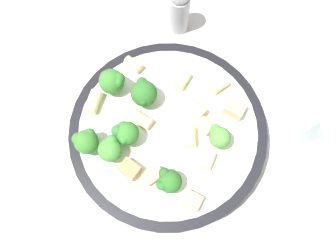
# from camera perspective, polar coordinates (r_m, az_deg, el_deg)

# --- Properties ---
(ground_plane) EXTENTS (2.00, 2.00, 0.00)m
(ground_plane) POSITION_cam_1_polar(r_m,az_deg,el_deg) (0.46, -0.00, -2.06)
(ground_plane) COLOR beige
(pasta_bowl) EXTENTS (0.25, 0.25, 0.04)m
(pasta_bowl) POSITION_cam_1_polar(r_m,az_deg,el_deg) (0.43, -0.00, -1.17)
(pasta_bowl) COLOR black
(pasta_bowl) RESTS_ON ground_plane
(broccoli_floret_0) EXTENTS (0.03, 0.03, 0.04)m
(broccoli_floret_0) POSITION_cam_1_polar(r_m,az_deg,el_deg) (0.40, -14.09, -2.54)
(broccoli_floret_0) COLOR #9EC175
(broccoli_floret_0) RESTS_ON pasta_bowl
(broccoli_floret_1) EXTENTS (0.03, 0.03, 0.03)m
(broccoli_floret_1) POSITION_cam_1_polar(r_m,az_deg,el_deg) (0.40, -9.98, -3.99)
(broccoli_floret_1) COLOR #9EC175
(broccoli_floret_1) RESTS_ON pasta_bowl
(broccoli_floret_2) EXTENTS (0.03, 0.03, 0.03)m
(broccoli_floret_2) POSITION_cam_1_polar(r_m,az_deg,el_deg) (0.38, 0.09, -9.61)
(broccoli_floret_2) COLOR #93B766
(broccoli_floret_2) RESTS_ON pasta_bowl
(broccoli_floret_3) EXTENTS (0.03, 0.03, 0.04)m
(broccoli_floret_3) POSITION_cam_1_polar(r_m,az_deg,el_deg) (0.40, -7.36, -1.20)
(broccoli_floret_3) COLOR #93B766
(broccoli_floret_3) RESTS_ON pasta_bowl
(broccoli_floret_4) EXTENTS (0.03, 0.03, 0.03)m
(broccoli_floret_4) POSITION_cam_1_polar(r_m,az_deg,el_deg) (0.40, 8.81, -1.73)
(broccoli_floret_4) COLOR #93B766
(broccoli_floret_4) RESTS_ON pasta_bowl
(broccoli_floret_5) EXTENTS (0.03, 0.03, 0.04)m
(broccoli_floret_5) POSITION_cam_1_polar(r_m,az_deg,el_deg) (0.41, -4.25, 5.75)
(broccoli_floret_5) COLOR #84AD60
(broccoli_floret_5) RESTS_ON pasta_bowl
(broccoli_floret_6) EXTENTS (0.03, 0.03, 0.04)m
(broccoli_floret_6) POSITION_cam_1_polar(r_m,az_deg,el_deg) (0.43, -9.68, 7.73)
(broccoli_floret_6) COLOR #9EC175
(broccoli_floret_6) RESTS_ON pasta_bowl
(rigatoni_0) EXTENTS (0.03, 0.02, 0.02)m
(rigatoni_0) POSITION_cam_1_polar(r_m,az_deg,el_deg) (0.41, 6.54, 0.07)
(rigatoni_0) COLOR beige
(rigatoni_0) RESTS_ON pasta_bowl
(rigatoni_1) EXTENTS (0.03, 0.02, 0.01)m
(rigatoni_1) POSITION_cam_1_polar(r_m,az_deg,el_deg) (0.45, -6.06, 10.59)
(rigatoni_1) COLOR beige
(rigatoni_1) RESTS_ON pasta_bowl
(rigatoni_2) EXTENTS (0.03, 0.03, 0.02)m
(rigatoni_2) POSITION_cam_1_polar(r_m,az_deg,el_deg) (0.39, -2.85, -8.53)
(rigatoni_2) COLOR beige
(rigatoni_2) RESTS_ON pasta_bowl
(rigatoni_3) EXTENTS (0.03, 0.03, 0.02)m
(rigatoni_3) POSITION_cam_1_polar(r_m,az_deg,el_deg) (0.42, 4.98, 2.99)
(rigatoni_3) COLOR beige
(rigatoni_3) RESTS_ON pasta_bowl
(rigatoni_4) EXTENTS (0.02, 0.03, 0.01)m
(rigatoni_4) POSITION_cam_1_polar(r_m,az_deg,el_deg) (0.44, 2.24, 8.11)
(rigatoni_4) COLOR beige
(rigatoni_4) RESTS_ON pasta_bowl
(rigatoni_5) EXTENTS (0.03, 0.03, 0.02)m
(rigatoni_5) POSITION_cam_1_polar(r_m,az_deg,el_deg) (0.44, 8.89, 7.10)
(rigatoni_5) COLOR beige
(rigatoni_5) RESTS_ON pasta_bowl
(rigatoni_6) EXTENTS (0.03, 0.02, 0.02)m
(rigatoni_6) POSITION_cam_1_polar(r_m,az_deg,el_deg) (0.41, -4.74, 0.79)
(rigatoni_6) COLOR beige
(rigatoni_6) RESTS_ON pasta_bowl
(rigatoni_7) EXTENTS (0.02, 0.03, 0.02)m
(rigatoni_7) POSITION_cam_1_polar(r_m,az_deg,el_deg) (0.41, 3.68, -1.93)
(rigatoni_7) COLOR beige
(rigatoni_7) RESTS_ON pasta_bowl
(rigatoni_8) EXTENTS (0.02, 0.02, 0.01)m
(rigatoni_8) POSITION_cam_1_polar(r_m,az_deg,el_deg) (0.40, 6.96, -5.93)
(rigatoni_8) COLOR beige
(rigatoni_8) RESTS_ON pasta_bowl
(rigatoni_9) EXTENTS (0.02, 0.03, 0.02)m
(rigatoni_9) POSITION_cam_1_polar(r_m,az_deg,el_deg) (0.43, -12.86, 4.12)
(rigatoni_9) COLOR beige
(rigatoni_9) RESTS_ON pasta_bowl
(chicken_chunk_0) EXTENTS (0.02, 0.02, 0.01)m
(chicken_chunk_0) POSITION_cam_1_polar(r_m,az_deg,el_deg) (0.39, 4.23, -12.85)
(chicken_chunk_0) COLOR tan
(chicken_chunk_0) RESTS_ON pasta_bowl
(chicken_chunk_1) EXTENTS (0.03, 0.02, 0.02)m
(chicken_chunk_1) POSITION_cam_1_polar(r_m,az_deg,el_deg) (0.40, -6.67, -7.48)
(chicken_chunk_1) COLOR #A87A4C
(chicken_chunk_1) RESTS_ON pasta_bowl
(chicken_chunk_2) EXTENTS (0.03, 0.02, 0.02)m
(chicken_chunk_2) POSITION_cam_1_polar(r_m,az_deg,el_deg) (0.43, 11.49, 2.91)
(chicken_chunk_2) COLOR tan
(chicken_chunk_2) RESTS_ON pasta_bowl
(drinking_glass) EXTENTS (0.08, 0.08, 0.09)m
(drinking_glass) POSITION_cam_1_polar(r_m,az_deg,el_deg) (0.46, 26.72, -1.82)
(drinking_glass) COLOR silver
(drinking_glass) RESTS_ON ground_plane
(pepper_shaker) EXTENTS (0.03, 0.03, 0.09)m
(pepper_shaker) POSITION_cam_1_polar(r_m,az_deg,el_deg) (0.50, 1.90, 19.94)
(pepper_shaker) COLOR #B2B2B7
(pepper_shaker) RESTS_ON ground_plane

